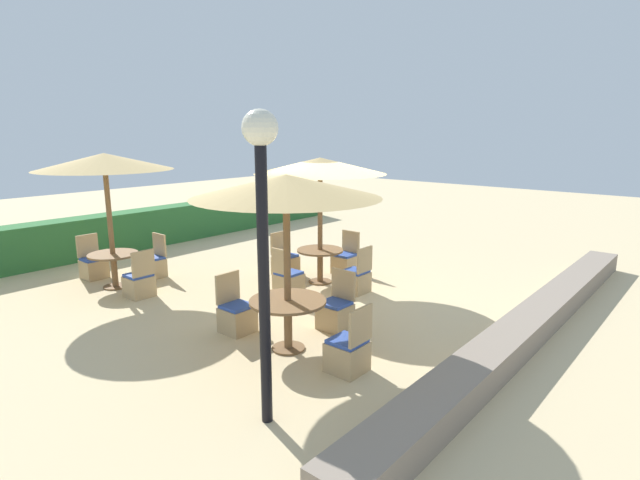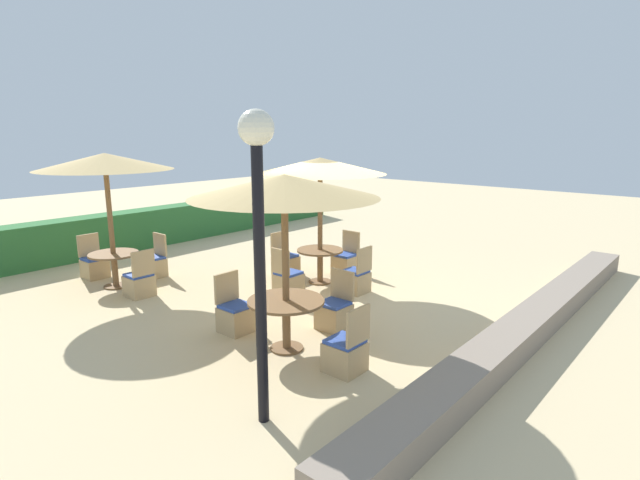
% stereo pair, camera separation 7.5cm
% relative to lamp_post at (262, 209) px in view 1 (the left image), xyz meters
% --- Properties ---
extents(ground_plane, '(40.00, 40.00, 0.00)m').
position_rel_lamp_post_xyz_m(ground_plane, '(4.28, 2.26, -2.35)').
color(ground_plane, '#D1BA8C').
extents(hedge_row, '(13.00, 0.70, 1.02)m').
position_rel_lamp_post_xyz_m(hedge_row, '(4.28, 8.63, -1.84)').
color(hedge_row, '#2D6B33').
rests_on(hedge_row, ground_plane).
extents(stone_border, '(10.00, 0.56, 0.38)m').
position_rel_lamp_post_xyz_m(stone_border, '(4.28, -1.43, -2.16)').
color(stone_border, gray).
rests_on(stone_border, ground_plane).
extents(lamp_post, '(0.36, 0.36, 3.32)m').
position_rel_lamp_post_xyz_m(lamp_post, '(0.00, 0.00, 0.00)').
color(lamp_post, black).
rests_on(lamp_post, ground_plane).
extents(parasol_back_left, '(2.57, 2.57, 2.69)m').
position_rel_lamp_post_xyz_m(parasol_back_left, '(1.32, 5.80, 0.16)').
color(parasol_back_left, brown).
rests_on(parasol_back_left, ground_plane).
extents(round_table_back_left, '(0.97, 0.97, 0.71)m').
position_rel_lamp_post_xyz_m(round_table_back_left, '(1.32, 5.80, -1.82)').
color(round_table_back_left, brown).
rests_on(round_table_back_left, ground_plane).
extents(patio_chair_back_left_north, '(0.46, 0.46, 0.93)m').
position_rel_lamp_post_xyz_m(patio_chair_back_left_north, '(1.36, 6.77, -2.09)').
color(patio_chair_back_left_north, tan).
rests_on(patio_chair_back_left_north, ground_plane).
extents(patio_chair_back_left_south, '(0.46, 0.46, 0.93)m').
position_rel_lamp_post_xyz_m(patio_chair_back_left_south, '(1.33, 4.88, -2.09)').
color(patio_chair_back_left_south, tan).
rests_on(patio_chair_back_left_south, ground_plane).
extents(patio_chair_back_left_east, '(0.46, 0.46, 0.93)m').
position_rel_lamp_post_xyz_m(patio_chair_back_left_east, '(2.22, 5.85, -2.09)').
color(patio_chair_back_left_east, tan).
rests_on(patio_chair_back_left_east, ground_plane).
extents(parasol_center, '(2.65, 2.65, 2.58)m').
position_rel_lamp_post_xyz_m(parasol_center, '(4.26, 2.84, 0.06)').
color(parasol_center, brown).
rests_on(parasol_center, ground_plane).
extents(round_table_center, '(0.96, 0.96, 0.71)m').
position_rel_lamp_post_xyz_m(round_table_center, '(4.26, 2.84, -1.82)').
color(round_table_center, brown).
rests_on(round_table_center, ground_plane).
extents(patio_chair_center_east, '(0.46, 0.46, 0.93)m').
position_rel_lamp_post_xyz_m(patio_chair_center_east, '(5.15, 2.86, -2.09)').
color(patio_chair_center_east, tan).
rests_on(patio_chair_center_east, ground_plane).
extents(patio_chair_center_north, '(0.46, 0.46, 0.93)m').
position_rel_lamp_post_xyz_m(patio_chair_center_north, '(4.21, 3.82, -2.09)').
color(patio_chair_center_north, tan).
rests_on(patio_chair_center_north, ground_plane).
extents(patio_chair_center_south, '(0.46, 0.46, 0.93)m').
position_rel_lamp_post_xyz_m(patio_chair_center_south, '(4.22, 1.88, -2.09)').
color(patio_chair_center_south, tan).
rests_on(patio_chair_center_south, ground_plane).
extents(patio_chair_center_west, '(0.46, 0.46, 0.93)m').
position_rel_lamp_post_xyz_m(patio_chair_center_west, '(3.27, 2.82, -2.09)').
color(patio_chair_center_west, tan).
rests_on(patio_chair_center_west, ground_plane).
extents(parasol_front_left, '(2.62, 2.62, 2.54)m').
position_rel_lamp_post_xyz_m(parasol_front_left, '(1.47, 1.09, 0.01)').
color(parasol_front_left, brown).
rests_on(parasol_front_left, ground_plane).
extents(round_table_front_left, '(1.11, 1.11, 0.75)m').
position_rel_lamp_post_xyz_m(round_table_front_left, '(1.47, 1.09, -1.75)').
color(round_table_front_left, brown).
rests_on(round_table_front_left, ground_plane).
extents(patio_chair_front_left_east, '(0.46, 0.46, 0.93)m').
position_rel_lamp_post_xyz_m(patio_chair_front_left_east, '(2.53, 1.06, -2.09)').
color(patio_chair_front_left_east, tan).
rests_on(patio_chair_front_left_east, ground_plane).
extents(patio_chair_front_left_north, '(0.46, 0.46, 0.93)m').
position_rel_lamp_post_xyz_m(patio_chair_front_left_north, '(1.42, 2.16, -2.09)').
color(patio_chair_front_left_north, tan).
rests_on(patio_chair_front_left_north, ground_plane).
extents(patio_chair_front_left_south, '(0.46, 0.46, 0.93)m').
position_rel_lamp_post_xyz_m(patio_chair_front_left_south, '(1.48, 0.01, -2.09)').
color(patio_chair_front_left_south, tan).
rests_on(patio_chair_front_left_south, ground_plane).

